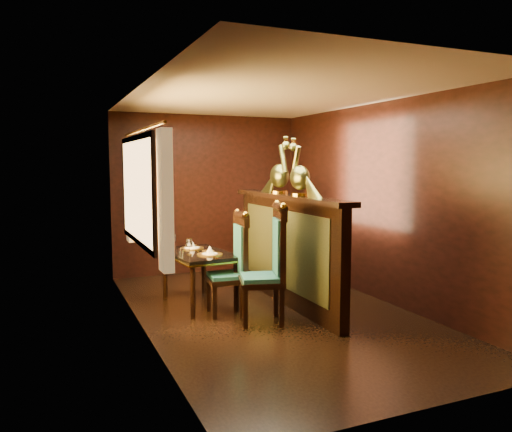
# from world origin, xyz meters

# --- Properties ---
(ground) EXTENTS (5.00, 5.00, 0.00)m
(ground) POSITION_xyz_m (0.00, 0.00, 0.00)
(ground) COLOR black
(ground) RESTS_ON ground
(room_shell) EXTENTS (3.04, 5.04, 2.52)m
(room_shell) POSITION_xyz_m (-0.09, 0.02, 1.58)
(room_shell) COLOR black
(room_shell) RESTS_ON ground
(partition) EXTENTS (0.26, 2.70, 1.36)m
(partition) POSITION_xyz_m (0.32, 0.30, 0.71)
(partition) COLOR black
(partition) RESTS_ON ground
(dining_table) EXTENTS (0.78, 1.18, 0.86)m
(dining_table) POSITION_xyz_m (-0.71, 0.68, 0.59)
(dining_table) COLOR black
(dining_table) RESTS_ON ground
(chair_left) EXTENTS (0.59, 0.61, 1.33)m
(chair_left) POSITION_xyz_m (-0.15, -0.29, 0.69)
(chair_left) COLOR black
(chair_left) RESTS_ON ground
(chair_right) EXTENTS (0.47, 0.49, 1.20)m
(chair_right) POSITION_xyz_m (-0.40, 0.18, 0.63)
(chair_right) COLOR black
(chair_right) RESTS_ON ground
(peacock_left) EXTENTS (0.21, 0.57, 0.68)m
(peacock_left) POSITION_xyz_m (0.33, -0.02, 1.70)
(peacock_left) COLOR #1A5034
(peacock_left) RESTS_ON partition
(peacock_right) EXTENTS (0.22, 0.59, 0.71)m
(peacock_right) POSITION_xyz_m (0.33, 0.53, 1.71)
(peacock_right) COLOR #1A5034
(peacock_right) RESTS_ON partition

